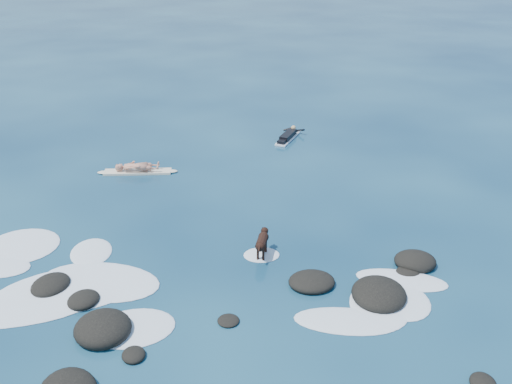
{
  "coord_description": "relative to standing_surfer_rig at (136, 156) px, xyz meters",
  "views": [
    {
      "loc": [
        0.74,
        -13.42,
        9.05
      ],
      "look_at": [
        1.97,
        4.0,
        0.9
      ],
      "focal_mm": 40.0,
      "sensor_mm": 36.0,
      "label": 1
    }
  ],
  "objects": [
    {
      "name": "dog",
      "position": [
        4.52,
        -6.74,
        -0.2
      ],
      "size": [
        0.52,
        1.23,
        0.8
      ],
      "rotation": [
        0.0,
        0.0,
        1.32
      ],
      "color": "black",
      "rests_on": "ground"
    },
    {
      "name": "breaking_foam",
      "position": [
        0.79,
        -8.2,
        -0.72
      ],
      "size": [
        15.08,
        7.82,
        0.12
      ],
      "color": "white",
      "rests_on": "ground"
    },
    {
      "name": "standing_surfer_rig",
      "position": [
        0.0,
        0.0,
        0.0
      ],
      "size": [
        3.23,
        0.65,
        1.84
      ],
      "rotation": [
        0.0,
        0.0,
        -0.03
      ],
      "color": "#F5E4C4",
      "rests_on": "ground"
    },
    {
      "name": "ground",
      "position": [
        2.54,
        -8.09,
        -0.73
      ],
      "size": [
        160.0,
        160.0,
        0.0
      ],
      "primitive_type": "plane",
      "color": "#0A2642",
      "rests_on": "ground"
    },
    {
      "name": "reef_rocks",
      "position": [
        2.53,
        -9.67,
        -0.61
      ],
      "size": [
        14.69,
        6.58,
        0.62
      ],
      "color": "black",
      "rests_on": "ground"
    },
    {
      "name": "paddling_surfer_rig",
      "position": [
        6.57,
        3.6,
        -0.58
      ],
      "size": [
        1.59,
        2.36,
        0.43
      ],
      "rotation": [
        0.0,
        0.0,
        1.11
      ],
      "color": "white",
      "rests_on": "ground"
    }
  ]
}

